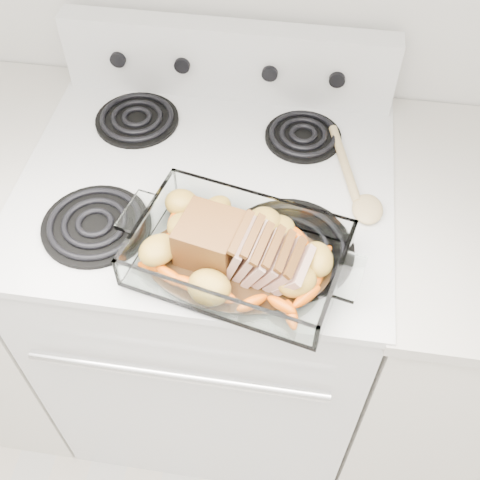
# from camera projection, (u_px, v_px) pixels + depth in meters

# --- Properties ---
(electric_range) EXTENTS (0.78, 0.70, 1.12)m
(electric_range) POSITION_uv_depth(u_px,v_px,m) (214.00, 298.00, 1.61)
(electric_range) COLOR silver
(electric_range) RESTS_ON ground
(counter_right) EXTENTS (0.58, 0.68, 0.93)m
(counter_right) POSITION_uv_depth(u_px,v_px,m) (465.00, 334.00, 1.56)
(counter_right) COLOR silver
(counter_right) RESTS_ON ground
(baking_dish) EXTENTS (0.37, 0.24, 0.07)m
(baking_dish) POSITION_uv_depth(u_px,v_px,m) (238.00, 258.00, 1.10)
(baking_dish) COLOR white
(baking_dish) RESTS_ON electric_range
(pork_roast) EXTENTS (0.24, 0.11, 0.09)m
(pork_roast) POSITION_uv_depth(u_px,v_px,m) (230.00, 247.00, 1.07)
(pork_roast) COLOR brown
(pork_roast) RESTS_ON baking_dish
(roast_vegetables) EXTENTS (0.40, 0.22, 0.05)m
(roast_vegetables) POSITION_uv_depth(u_px,v_px,m) (239.00, 237.00, 1.11)
(roast_vegetables) COLOR #D8540E
(roast_vegetables) RESTS_ON baking_dish
(wooden_spoon) EXTENTS (0.12, 0.28, 0.02)m
(wooden_spoon) POSITION_uv_depth(u_px,v_px,m) (357.00, 188.00, 1.23)
(wooden_spoon) COLOR tan
(wooden_spoon) RESTS_ON electric_range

